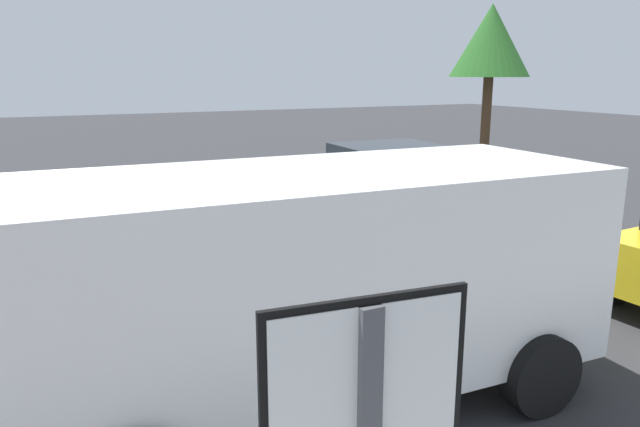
# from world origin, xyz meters

# --- Properties ---
(lane_marking_centre) EXTENTS (28.00, 0.16, 0.01)m
(lane_marking_centre) POSITION_xyz_m (3.00, 0.00, 0.01)
(lane_marking_centre) COLOR #E0D14C
(white_van) EXTENTS (5.27, 2.42, 2.20)m
(white_van) POSITION_xyz_m (2.83, -1.69, 1.27)
(white_van) COLOR white
(white_van) RESTS_ON ground_plane
(car_silver_far_lane) EXTENTS (3.90, 2.13, 1.71)m
(car_silver_far_lane) POSITION_xyz_m (6.51, 3.11, 0.85)
(car_silver_far_lane) COLOR #B7BABF
(car_silver_far_lane) RESTS_ON ground_plane
(tree_left_verge) EXTENTS (2.31, 2.31, 4.93)m
(tree_left_verge) POSITION_xyz_m (12.99, 7.63, 3.86)
(tree_left_verge) COLOR #513823
(tree_left_verge) RESTS_ON ground_plane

